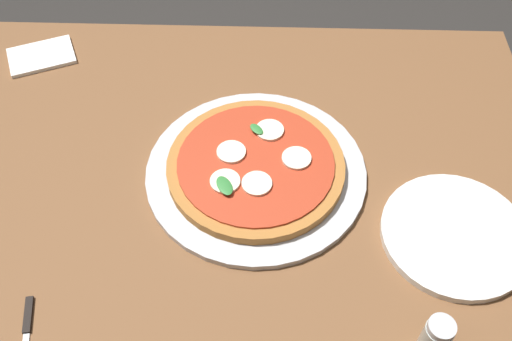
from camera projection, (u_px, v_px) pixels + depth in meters
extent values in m
cube|color=brown|center=(227.00, 190.00, 1.02)|extent=(1.14, 0.86, 0.04)
cube|color=brown|center=(57.00, 168.00, 1.55)|extent=(0.07, 0.07, 0.74)
cube|color=brown|center=(428.00, 177.00, 1.53)|extent=(0.07, 0.07, 0.74)
cylinder|color=silver|center=(256.00, 172.00, 1.01)|extent=(0.38, 0.38, 0.01)
cylinder|color=#B27033|center=(256.00, 166.00, 1.00)|extent=(0.30, 0.30, 0.02)
cylinder|color=#B7381E|center=(256.00, 162.00, 0.99)|extent=(0.27, 0.27, 0.00)
cylinder|color=#F4EACC|center=(297.00, 158.00, 0.99)|extent=(0.05, 0.05, 0.00)
cylinder|color=#F4EACC|center=(270.00, 130.00, 1.03)|extent=(0.05, 0.05, 0.00)
cylinder|color=#F4EACC|center=(231.00, 152.00, 1.00)|extent=(0.05, 0.05, 0.00)
cylinder|color=#F4EACC|center=(227.00, 181.00, 0.96)|extent=(0.05, 0.05, 0.00)
cylinder|color=#F4EACC|center=(257.00, 184.00, 0.95)|extent=(0.05, 0.05, 0.00)
ellipsoid|color=#337F38|center=(257.00, 129.00, 1.02)|extent=(0.03, 0.03, 0.00)
ellipsoid|color=#337F38|center=(222.00, 185.00, 0.94)|extent=(0.04, 0.05, 0.00)
cylinder|color=white|center=(455.00, 235.00, 0.93)|extent=(0.24, 0.24, 0.01)
cube|color=white|center=(41.00, 56.00, 1.20)|extent=(0.15, 0.13, 0.01)
cube|color=black|center=(28.00, 315.00, 0.84)|extent=(0.02, 0.06, 0.01)
cylinder|color=#B2B7AD|center=(434.00, 340.00, 0.79)|extent=(0.04, 0.04, 0.07)
cylinder|color=silver|center=(442.00, 327.00, 0.76)|extent=(0.04, 0.04, 0.01)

